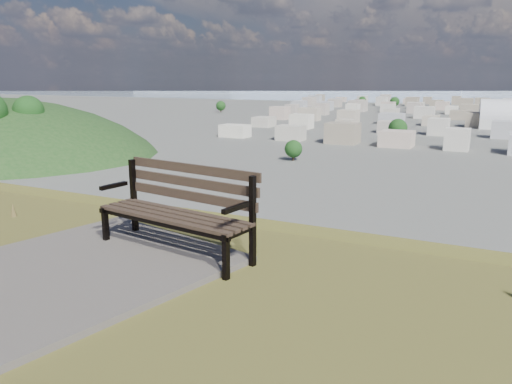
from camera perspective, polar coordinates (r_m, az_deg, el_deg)
The scene contains 6 objects.
park_bench at distance 5.51m, azimuth -8.73°, elevation -1.47°, with size 1.92×0.85×0.97m.
gravel_patch at distance 5.20m, azimuth -23.13°, elevation -9.27°, with size 2.42×3.45×0.07m, color #605953.
city_blocks at distance 396.64m, azimuth 26.57°, elevation 8.25°, with size 395.00×361.00×7.00m.
city_trees at distance 322.53m, azimuth 21.72°, elevation 8.15°, with size 406.52×387.20×9.98m.
bay_water at distance 901.91m, azimuth 26.91°, elevation 9.89°, with size 2400.00×700.00×0.12m, color #99B1C3.
far_hills at distance 1405.84m, azimuth 24.61°, elevation 11.77°, with size 2050.00×340.00×60.00m.
Camera 1 is at (2.17, -1.50, 26.91)m, focal length 35.00 mm.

